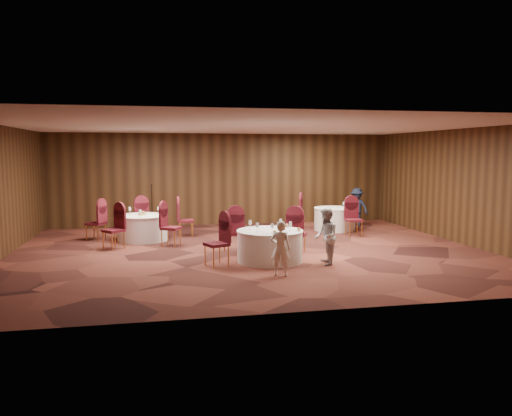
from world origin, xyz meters
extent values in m
plane|color=black|center=(0.00, 0.00, 0.00)|extent=(12.00, 12.00, 0.00)
plane|color=silver|center=(0.00, 0.00, 3.20)|extent=(12.00, 12.00, 0.00)
plane|color=black|center=(0.00, 5.00, 1.60)|extent=(12.00, 0.00, 12.00)
plane|color=black|center=(0.00, -5.00, 1.60)|extent=(12.00, 0.00, 12.00)
plane|color=black|center=(6.00, 0.00, 1.60)|extent=(0.00, 10.00, 10.00)
cylinder|color=white|center=(0.23, -1.29, 0.36)|extent=(1.51, 1.51, 0.72)
cylinder|color=white|center=(0.23, -1.29, 0.72)|extent=(1.54, 1.54, 0.03)
cylinder|color=white|center=(-2.75, 2.20, 0.36)|extent=(1.44, 1.44, 0.72)
cylinder|color=white|center=(-2.75, 2.20, 0.72)|extent=(1.47, 1.47, 0.03)
cylinder|color=white|center=(3.40, 2.94, 0.36)|extent=(1.34, 1.34, 0.72)
cylinder|color=white|center=(3.40, 2.94, 0.72)|extent=(1.36, 1.36, 0.03)
cylinder|color=silver|center=(-0.12, -1.49, 0.74)|extent=(0.06, 0.06, 0.01)
cylinder|color=silver|center=(-0.12, -1.49, 0.80)|extent=(0.01, 0.01, 0.11)
cone|color=silver|center=(-0.12, -1.49, 0.91)|extent=(0.08, 0.08, 0.10)
cylinder|color=silver|center=(-0.20, -1.05, 0.74)|extent=(0.06, 0.06, 0.01)
cylinder|color=silver|center=(-0.20, -1.05, 0.80)|extent=(0.01, 0.01, 0.11)
cone|color=silver|center=(-0.20, -1.05, 0.91)|extent=(0.08, 0.08, 0.10)
cylinder|color=silver|center=(0.67, -1.47, 0.74)|extent=(0.06, 0.06, 0.01)
cylinder|color=silver|center=(0.67, -1.47, 0.80)|extent=(0.01, 0.01, 0.11)
cone|color=silver|center=(0.67, -1.47, 0.91)|extent=(0.08, 0.08, 0.10)
cylinder|color=silver|center=(0.56, -0.97, 0.74)|extent=(0.06, 0.06, 0.01)
cylinder|color=silver|center=(0.56, -0.97, 0.80)|extent=(0.01, 0.01, 0.11)
cone|color=silver|center=(0.56, -0.97, 0.91)|extent=(0.08, 0.08, 0.10)
cylinder|color=silver|center=(0.18, -1.70, 0.74)|extent=(0.06, 0.06, 0.01)
cylinder|color=silver|center=(0.18, -1.70, 0.80)|extent=(0.01, 0.01, 0.11)
cone|color=silver|center=(0.18, -1.70, 0.91)|extent=(0.08, 0.08, 0.10)
cylinder|color=white|center=(0.21, -1.83, 0.75)|extent=(0.15, 0.15, 0.01)
sphere|color=#9E6B33|center=(0.21, -1.83, 0.79)|extent=(0.08, 0.08, 0.08)
cylinder|color=white|center=(0.85, -1.53, 0.75)|extent=(0.15, 0.15, 0.01)
sphere|color=#9E6B33|center=(0.85, -1.53, 0.79)|extent=(0.08, 0.08, 0.08)
cylinder|color=white|center=(0.73, -0.90, 0.75)|extent=(0.15, 0.15, 0.01)
sphere|color=#9E6B33|center=(0.73, -0.90, 0.79)|extent=(0.08, 0.08, 0.08)
cylinder|color=silver|center=(-2.28, 2.37, 0.74)|extent=(0.06, 0.06, 0.01)
cylinder|color=silver|center=(-2.28, 2.37, 0.80)|extent=(0.01, 0.01, 0.11)
cone|color=silver|center=(-2.28, 2.37, 0.91)|extent=(0.08, 0.08, 0.10)
cylinder|color=silver|center=(-3.11, 2.49, 0.74)|extent=(0.06, 0.06, 0.01)
cylinder|color=silver|center=(-3.11, 2.49, 0.80)|extent=(0.01, 0.01, 0.11)
cone|color=silver|center=(-3.11, 2.49, 0.91)|extent=(0.08, 0.08, 0.10)
cylinder|color=silver|center=(-2.79, 1.73, 0.74)|extent=(0.06, 0.06, 0.01)
cylinder|color=silver|center=(-2.79, 1.73, 0.80)|extent=(0.01, 0.01, 0.11)
cone|color=silver|center=(-2.79, 1.73, 0.91)|extent=(0.08, 0.08, 0.10)
cylinder|color=olive|center=(-2.75, 2.20, 0.77)|extent=(0.22, 0.22, 0.06)
sphere|color=#9E6B33|center=(-2.78, 2.22, 0.83)|extent=(0.07, 0.07, 0.07)
sphere|color=#9E6B33|center=(-2.71, 2.18, 0.83)|extent=(0.07, 0.07, 0.07)
cylinder|color=silver|center=(3.62, 2.70, 0.74)|extent=(0.06, 0.06, 0.01)
cylinder|color=silver|center=(3.62, 2.70, 0.80)|extent=(0.01, 0.01, 0.11)
cone|color=silver|center=(3.62, 2.70, 0.91)|extent=(0.08, 0.08, 0.10)
cylinder|color=black|center=(-2.47, 3.98, 0.01)|extent=(0.24, 0.24, 0.02)
cylinder|color=black|center=(-2.47, 3.98, 0.77)|extent=(0.02, 0.02, 1.49)
cylinder|color=black|center=(-2.47, 4.03, 1.48)|extent=(0.04, 0.12, 0.04)
imported|color=white|center=(0.13, -2.65, 0.58)|extent=(0.49, 0.40, 1.15)
imported|color=#B2B3B7|center=(1.40, -1.85, 0.65)|extent=(0.60, 0.71, 1.30)
imported|color=black|center=(4.50, 3.71, 0.66)|extent=(0.90, 0.97, 1.32)
camera|label=1|loc=(-2.38, -12.44, 2.54)|focal=35.00mm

